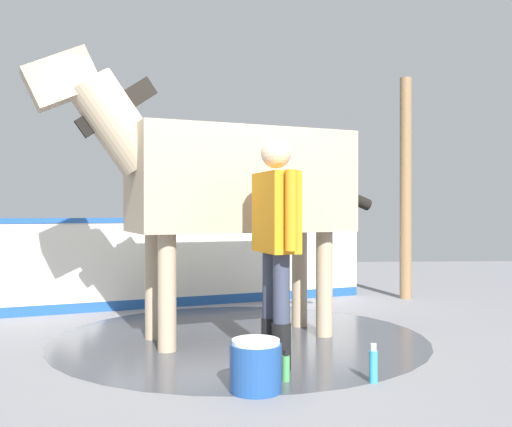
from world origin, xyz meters
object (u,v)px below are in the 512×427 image
bottle_shampoo (373,365)px  bottle_spray (286,367)px  horse (228,180)px  wash_bucket (256,366)px  handler (276,232)px

bottle_shampoo → bottle_spray: bearing=84.1°
bottle_shampoo → horse: bearing=34.8°
horse → bottle_spray: size_ratio=14.68×
horse → bottle_shampoo: 2.25m
wash_bucket → bottle_spray: (0.21, -0.22, -0.07)m
bottle_spray → handler: bearing=4.4°
horse → wash_bucket: (-1.61, -0.18, -1.32)m
handler → bottle_shampoo: 1.22m
horse → bottle_shampoo: size_ratio=11.87×
horse → wash_bucket: horse is taller
wash_bucket → bottle_shampoo: (0.15, -0.83, -0.05)m
handler → bottle_spray: size_ratio=7.98×
handler → bottle_spray: bearing=-102.0°
handler → bottle_spray: (-0.43, -0.03, -0.94)m
wash_bucket → bottle_spray: 0.31m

